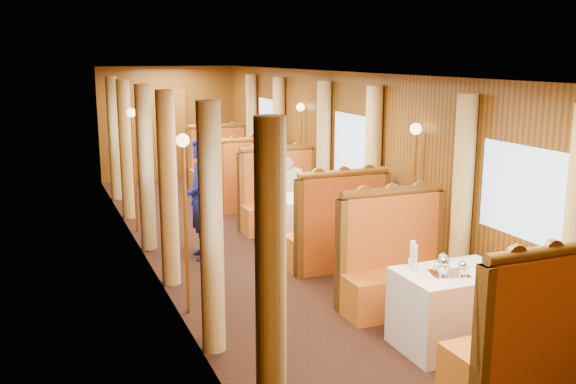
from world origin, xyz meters
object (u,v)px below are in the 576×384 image
teapot_left (444,269)px  banquette_mid_fwd (337,237)px  teapot_right (463,271)px  table_far (234,179)px  banquette_near_aft (397,272)px  rose_vase_mid (307,184)px  table_near (453,309)px  banquette_mid_aft (281,204)px  tea_tray (449,274)px  steward (201,199)px  banquette_far_aft (220,168)px  teapot_back (443,264)px  passenger (288,188)px  rose_vase_far (234,151)px  table_mid (306,222)px  banquette_near_fwd (530,349)px  banquette_far_fwd (251,187)px  fruit_plate (489,271)px

teapot_left → banquette_mid_fwd: bearing=99.2°
teapot_right → table_far: bearing=94.8°
banquette_near_aft → rose_vase_mid: bearing=89.5°
table_near → banquette_near_aft: bearing=90.0°
banquette_mid_aft → tea_tray: (-0.11, -4.57, 0.33)m
banquette_mid_aft → teapot_right: (-0.02, -4.65, 0.38)m
banquette_mid_aft → steward: bearing=-148.2°
banquette_far_aft → teapot_back: banquette_far_aft is taller
table_far → passenger: bearing=-90.0°
steward → rose_vase_far: bearing=157.3°
teapot_left → steward: 3.88m
table_far → teapot_right: (-0.02, -7.14, 0.43)m
teapot_left → rose_vase_far: 7.06m
table_mid → banquette_far_aft: bearing=90.0°
banquette_near_aft → banquette_mid_aft: (0.00, 3.50, 0.00)m
banquette_near_aft → passenger: 3.22m
banquette_mid_fwd → teapot_back: bearing=-92.2°
tea_tray → teapot_right: bearing=-45.0°
banquette_near_fwd → steward: (-1.52, 4.59, 0.41)m
banquette_near_aft → teapot_back: banquette_near_aft is taller
banquette_far_fwd → rose_vase_mid: size_ratio=3.72×
banquette_near_fwd → table_far: size_ratio=1.28×
banquette_far_fwd → passenger: banquette_far_fwd is taller
banquette_far_aft → teapot_back: (-0.09, -7.95, 0.39)m
banquette_near_aft → banquette_far_fwd: same height
table_far → fruit_plate: 7.15m
passenger → tea_tray: bearing=-91.4°
banquette_near_aft → banquette_mid_fwd: 1.47m
rose_vase_far → table_far: bearing=38.3°
table_mid → teapot_left: 3.60m
teapot_left → banquette_far_aft: bearing=101.9°
banquette_near_aft → teapot_left: 1.16m
table_mid → banquette_far_aft: banquette_far_aft is taller
banquette_mid_aft → passenger: banquette_mid_aft is taller
banquette_far_aft → teapot_back: 7.96m
banquette_mid_fwd → teapot_left: size_ratio=7.57×
banquette_near_aft → rose_vase_mid: size_ratio=3.72×
table_mid → teapot_back: size_ratio=6.73×
tea_tray → fruit_plate: bearing=-12.5°
table_near → rose_vase_far: bearing=90.1°
banquette_near_aft → rose_vase_far: banquette_near_aft is taller
passenger → banquette_near_aft: bearing=-90.0°
rose_vase_mid → banquette_mid_aft: bearing=91.2°
teapot_right → rose_vase_mid: 3.66m
banquette_near_aft → banquette_far_aft: (0.00, 7.00, 0.00)m
banquette_mid_fwd → rose_vase_far: banquette_mid_fwd is taller
table_mid → banquette_mid_aft: banquette_mid_aft is taller
table_far → steward: (-1.52, -3.43, 0.45)m
teapot_right → banquette_near_aft: bearing=93.9°
banquette_mid_fwd → tea_tray: 2.56m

